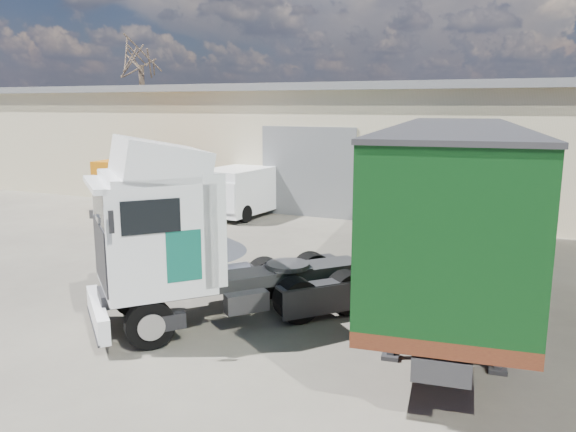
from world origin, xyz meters
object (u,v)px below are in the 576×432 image
at_px(panel_van, 247,190).
at_px(tractor_unit, 191,246).
at_px(bare_tree, 140,50).
at_px(box_trailer, 453,193).
at_px(orange_skip, 143,193).

bearing_deg(panel_van, tractor_unit, -61.12).
bearing_deg(panel_van, bare_tree, 147.96).
height_order(bare_tree, box_trailer, bare_tree).
relative_size(box_trailer, orange_skip, 3.29).
height_order(bare_tree, tractor_unit, bare_tree).
height_order(tractor_unit, orange_skip, tractor_unit).
xyz_separation_m(tractor_unit, box_trailer, (4.57, 4.01, 0.82)).
height_order(bare_tree, orange_skip, bare_tree).
distance_m(bare_tree, orange_skip, 17.66).
distance_m(panel_van, orange_skip, 4.17).
relative_size(bare_tree, panel_van, 1.92).
height_order(tractor_unit, panel_van, tractor_unit).
bearing_deg(bare_tree, tractor_unit, -49.80).
relative_size(bare_tree, tractor_unit, 1.69).
distance_m(bare_tree, tractor_unit, 28.76).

